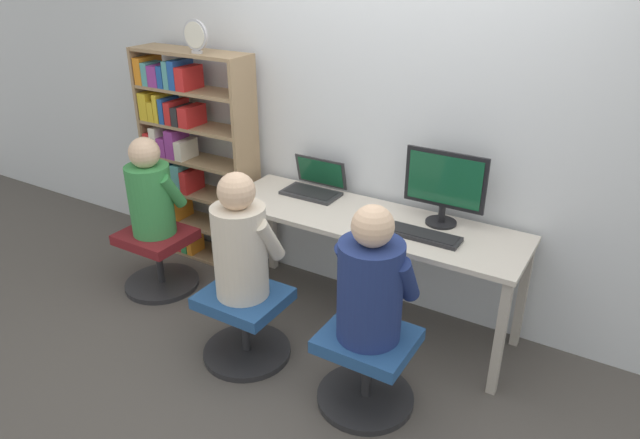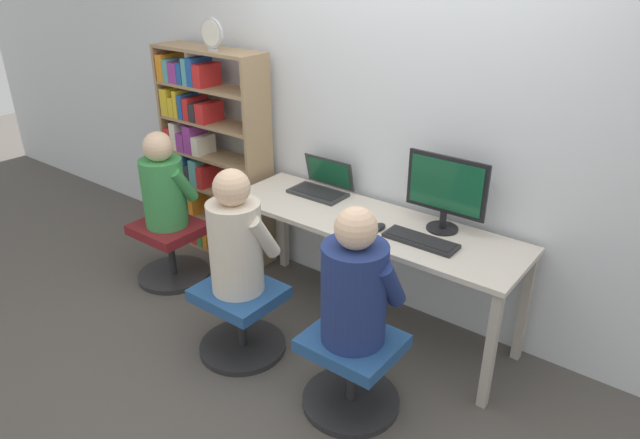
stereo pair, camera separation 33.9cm
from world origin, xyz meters
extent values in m
plane|color=#4C4742|center=(0.00, 0.00, 0.00)|extent=(14.00, 14.00, 0.00)
cube|color=silver|center=(0.00, 0.64, 1.30)|extent=(10.00, 0.05, 2.60)
cube|color=beige|center=(0.00, 0.29, 0.72)|extent=(1.89, 0.57, 0.03)
cube|color=#ADA497|center=(-0.91, 0.04, 0.35)|extent=(0.05, 0.05, 0.71)
cube|color=#ADA497|center=(0.91, 0.04, 0.35)|extent=(0.05, 0.05, 0.71)
cube|color=#ADA497|center=(-0.91, 0.53, 0.35)|extent=(0.05, 0.05, 0.71)
cube|color=#ADA497|center=(0.91, 0.53, 0.35)|extent=(0.05, 0.05, 0.71)
cylinder|color=black|center=(0.40, 0.44, 0.74)|extent=(0.18, 0.18, 0.01)
cylinder|color=black|center=(0.40, 0.44, 0.80)|extent=(0.04, 0.04, 0.10)
cube|color=black|center=(0.40, 0.44, 1.01)|extent=(0.48, 0.02, 0.33)
cube|color=#144C2D|center=(0.40, 0.43, 1.01)|extent=(0.43, 0.01, 0.29)
cube|color=#2D2D30|center=(-0.49, 0.41, 0.75)|extent=(0.38, 0.21, 0.02)
cube|color=black|center=(-0.49, 0.41, 0.76)|extent=(0.33, 0.16, 0.00)
cube|color=#2D2D30|center=(-0.49, 0.54, 0.86)|extent=(0.38, 0.06, 0.20)
cube|color=#144C2D|center=(-0.49, 0.53, 0.86)|extent=(0.33, 0.04, 0.17)
cube|color=#232326|center=(0.38, 0.22, 0.75)|extent=(0.42, 0.15, 0.02)
cube|color=black|center=(0.38, 0.22, 0.76)|extent=(0.38, 0.12, 0.00)
ellipsoid|color=black|center=(0.11, 0.22, 0.75)|extent=(0.07, 0.11, 0.03)
cylinder|color=#262628|center=(0.34, -0.38, 0.02)|extent=(0.52, 0.52, 0.04)
cylinder|color=#262628|center=(0.34, -0.38, 0.20)|extent=(0.05, 0.05, 0.32)
cube|color=#234C84|center=(0.34, -0.38, 0.40)|extent=(0.47, 0.41, 0.07)
cylinder|color=#262628|center=(-0.44, -0.40, 0.02)|extent=(0.52, 0.52, 0.04)
cylinder|color=#262628|center=(-0.44, -0.40, 0.20)|extent=(0.05, 0.05, 0.32)
cube|color=#234C84|center=(-0.44, -0.40, 0.40)|extent=(0.47, 0.41, 0.07)
cylinder|color=navy|center=(0.34, -0.38, 0.69)|extent=(0.32, 0.32, 0.53)
sphere|color=beige|center=(0.34, -0.38, 1.05)|extent=(0.20, 0.20, 0.20)
cylinder|color=navy|center=(0.19, -0.30, 0.77)|extent=(0.09, 0.23, 0.29)
cylinder|color=navy|center=(0.50, -0.30, 0.77)|extent=(0.09, 0.23, 0.29)
cylinder|color=beige|center=(-0.44, -0.40, 0.70)|extent=(0.30, 0.30, 0.54)
sphere|color=beige|center=(-0.44, -0.40, 1.06)|extent=(0.20, 0.20, 0.20)
cylinder|color=beige|center=(-0.58, -0.32, 0.78)|extent=(0.08, 0.23, 0.30)
cylinder|color=beige|center=(-0.30, -0.32, 0.78)|extent=(0.08, 0.23, 0.30)
cube|color=#997A56|center=(-1.92, 0.43, 0.79)|extent=(0.02, 0.27, 1.58)
cube|color=#997A56|center=(-1.02, 0.43, 0.79)|extent=(0.02, 0.27, 1.58)
cube|color=#997A56|center=(-1.47, 0.43, 0.01)|extent=(0.88, 0.26, 0.02)
cube|color=#997A56|center=(-1.47, 0.43, 0.27)|extent=(0.88, 0.26, 0.02)
cube|color=#997A56|center=(-1.47, 0.43, 0.53)|extent=(0.88, 0.26, 0.02)
cube|color=#997A56|center=(-1.47, 0.43, 0.79)|extent=(0.88, 0.26, 0.02)
cube|color=#997A56|center=(-1.47, 0.43, 1.05)|extent=(0.88, 0.26, 0.02)
cube|color=#997A56|center=(-1.47, 0.43, 1.31)|extent=(0.88, 0.26, 0.02)
cube|color=#997A56|center=(-1.47, 0.43, 1.57)|extent=(0.88, 0.26, 0.02)
cube|color=silver|center=(-1.86, 0.41, 0.12)|extent=(0.07, 0.22, 0.20)
cube|color=red|center=(-1.79, 0.40, 0.13)|extent=(0.06, 0.21, 0.21)
cube|color=gold|center=(-1.74, 0.39, 0.13)|extent=(0.04, 0.17, 0.21)
cube|color=red|center=(-1.68, 0.39, 0.12)|extent=(0.08, 0.18, 0.20)
cube|color=#2D8C47|center=(-1.61, 0.40, 0.09)|extent=(0.06, 0.21, 0.14)
cube|color=orange|center=(-1.55, 0.38, 0.11)|extent=(0.05, 0.15, 0.18)
cube|color=gold|center=(-1.87, 0.41, 0.37)|extent=(0.06, 0.22, 0.18)
cube|color=#2D8C47|center=(-1.80, 0.39, 0.39)|extent=(0.06, 0.18, 0.21)
cube|color=teal|center=(-1.74, 0.38, 0.35)|extent=(0.05, 0.17, 0.14)
cube|color=orange|center=(-1.68, 0.40, 0.39)|extent=(0.05, 0.20, 0.20)
cube|color=gold|center=(-1.87, 0.40, 0.63)|extent=(0.06, 0.20, 0.17)
cube|color=#262628|center=(-1.80, 0.39, 0.62)|extent=(0.07, 0.19, 0.16)
cube|color=#1E4C9E|center=(-1.74, 0.40, 0.65)|extent=(0.05, 0.20, 0.22)
cube|color=#262628|center=(-1.68, 0.39, 0.62)|extent=(0.05, 0.18, 0.15)
cube|color=teal|center=(-1.61, 0.39, 0.65)|extent=(0.08, 0.18, 0.21)
cube|color=red|center=(-1.54, 0.40, 0.63)|extent=(0.06, 0.21, 0.17)
cube|color=red|center=(-1.87, 0.37, 0.88)|extent=(0.06, 0.15, 0.16)
cube|color=silver|center=(-1.80, 0.38, 0.91)|extent=(0.07, 0.17, 0.21)
cube|color=#8C338C|center=(-1.73, 0.37, 0.87)|extent=(0.08, 0.15, 0.14)
cube|color=#8C338C|center=(-1.64, 0.39, 0.91)|extent=(0.08, 0.18, 0.21)
cube|color=silver|center=(-1.56, 0.39, 0.87)|extent=(0.07, 0.19, 0.14)
cube|color=gold|center=(-1.86, 0.40, 1.16)|extent=(0.08, 0.20, 0.20)
cube|color=gold|center=(-1.79, 0.40, 1.13)|extent=(0.06, 0.21, 0.14)
cube|color=gold|center=(-1.73, 0.41, 1.16)|extent=(0.04, 0.22, 0.20)
cube|color=#1E4C9E|center=(-1.68, 0.39, 1.15)|extent=(0.04, 0.17, 0.18)
cube|color=red|center=(-1.62, 0.40, 1.14)|extent=(0.06, 0.21, 0.16)
cube|color=#262628|center=(-1.55, 0.40, 1.13)|extent=(0.06, 0.20, 0.13)
cube|color=red|center=(-1.47, 0.40, 1.13)|extent=(0.09, 0.21, 0.14)
cube|color=orange|center=(-1.87, 0.41, 1.42)|extent=(0.07, 0.22, 0.19)
cube|color=teal|center=(-1.80, 0.38, 1.40)|extent=(0.05, 0.15, 0.16)
cube|color=#8C338C|center=(-1.73, 0.41, 1.39)|extent=(0.09, 0.22, 0.15)
cube|color=#1E4C9E|center=(-1.65, 0.38, 1.40)|extent=(0.05, 0.16, 0.15)
cube|color=teal|center=(-1.60, 0.38, 1.42)|extent=(0.05, 0.16, 0.19)
cube|color=#1E4C9E|center=(-1.54, 0.40, 1.42)|extent=(0.06, 0.20, 0.20)
cube|color=red|center=(-1.47, 0.40, 1.40)|extent=(0.08, 0.21, 0.16)
cube|color=#B2B2B7|center=(-1.33, 0.35, 1.59)|extent=(0.07, 0.03, 0.02)
cylinder|color=#B2B2B7|center=(-1.33, 0.35, 1.70)|extent=(0.20, 0.02, 0.20)
cylinder|color=silver|center=(-1.33, 0.34, 1.70)|extent=(0.17, 0.00, 0.17)
cylinder|color=#262628|center=(-1.44, -0.10, 0.02)|extent=(0.52, 0.52, 0.04)
cylinder|color=#262628|center=(-1.44, -0.10, 0.20)|extent=(0.05, 0.05, 0.32)
cube|color=maroon|center=(-1.44, -0.10, 0.40)|extent=(0.47, 0.41, 0.07)
cylinder|color=#388C47|center=(-1.44, -0.10, 0.67)|extent=(0.29, 0.29, 0.49)
sphere|color=beige|center=(-1.44, -0.10, 1.01)|extent=(0.20, 0.20, 0.20)
cylinder|color=#388C47|center=(-1.58, -0.03, 0.75)|extent=(0.08, 0.21, 0.27)
cylinder|color=#388C47|center=(-1.30, -0.03, 0.75)|extent=(0.08, 0.21, 0.27)
camera|label=1|loc=(1.35, -2.52, 2.21)|focal=32.00mm
camera|label=2|loc=(1.63, -2.33, 2.21)|focal=32.00mm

